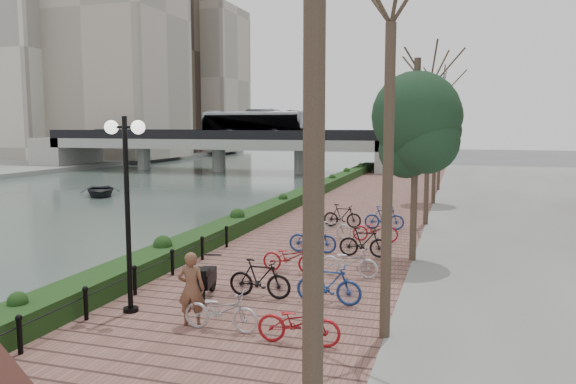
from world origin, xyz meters
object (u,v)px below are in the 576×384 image
at_px(lamppost, 126,171).
at_px(motorcycle, 206,279).
at_px(boat, 100,190).
at_px(pedestrian, 191,289).

height_order(lamppost, motorcycle, lamppost).
bearing_deg(motorcycle, boat, 118.79).
bearing_deg(lamppost, pedestrian, -12.52).
relative_size(pedestrian, boat, 0.43).
distance_m(lamppost, motorcycle, 3.44).
distance_m(pedestrian, boat, 28.65).
bearing_deg(motorcycle, pedestrian, -86.56).
xyz_separation_m(motorcycle, boat, (-17.65, 20.25, -0.60)).
height_order(lamppost, boat, lamppost).
bearing_deg(boat, lamppost, -88.37).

